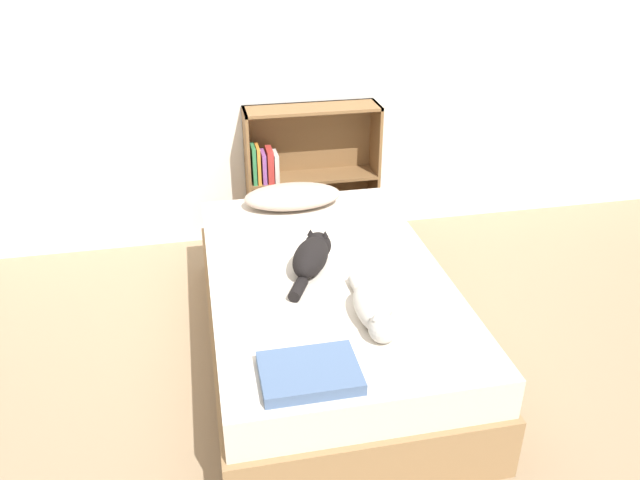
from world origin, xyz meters
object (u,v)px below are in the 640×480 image
object	(u,v)px
bed	(326,312)
cat_dark	(312,255)
pillow	(293,196)
cat_light	(374,311)
bookshelf	(306,173)

from	to	relation	value
bed	cat_dark	bearing A→B (deg)	147.83
pillow	cat_light	bearing A→B (deg)	-83.54
cat_light	cat_dark	world-z (taller)	cat_dark
bed	cat_light	size ratio (longest dim) A/B	3.74
cat_light	cat_dark	distance (m)	0.56
pillow	bookshelf	distance (m)	0.55
cat_dark	cat_light	bearing A→B (deg)	-135.39
pillow	cat_light	xyz separation A→B (m)	(0.15, -1.30, 0.00)
bed	bookshelf	distance (m)	1.37
bed	pillow	size ratio (longest dim) A/B	3.37
bed	cat_dark	size ratio (longest dim) A/B	4.17
bed	bookshelf	world-z (taller)	bookshelf
bed	cat_light	bearing A→B (deg)	-77.05
pillow	bookshelf	world-z (taller)	bookshelf
bed	cat_dark	world-z (taller)	cat_dark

